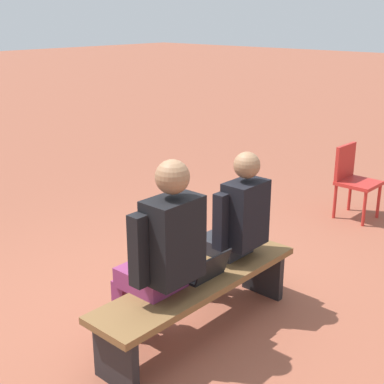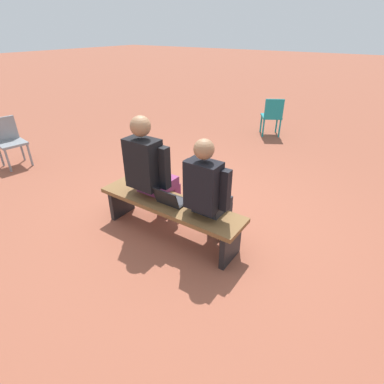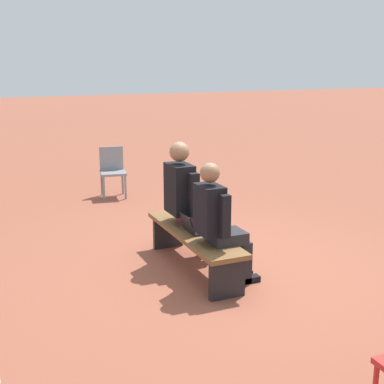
# 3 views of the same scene
# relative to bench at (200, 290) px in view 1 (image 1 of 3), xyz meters

# --- Properties ---
(ground_plane) EXTENTS (60.00, 60.00, 0.00)m
(ground_plane) POSITION_rel_bench_xyz_m (-0.03, -0.36, -0.35)
(ground_plane) COLOR brown
(bench) EXTENTS (1.80, 0.44, 0.45)m
(bench) POSITION_rel_bench_xyz_m (0.00, 0.00, 0.00)
(bench) COLOR brown
(bench) RESTS_ON ground
(person_student) EXTENTS (0.52, 0.65, 1.30)m
(person_student) POSITION_rel_bench_xyz_m (-0.47, -0.06, 0.34)
(person_student) COLOR #232328
(person_student) RESTS_ON ground
(person_adult) EXTENTS (0.58, 0.73, 1.40)m
(person_adult) POSITION_rel_bench_xyz_m (0.31, -0.07, 0.39)
(person_adult) COLOR #7F2D5B
(person_adult) RESTS_ON ground
(laptop) EXTENTS (0.32, 0.29, 0.21)m
(laptop) POSITION_rel_bench_xyz_m (-0.03, 0.01, 0.15)
(laptop) COLOR black
(laptop) RESTS_ON bench
(plastic_chair_near_bench_left) EXTENTS (0.43, 0.43, 0.84)m
(plastic_chair_near_bench_left) POSITION_rel_bench_xyz_m (-2.99, -0.29, 0.13)
(plastic_chair_near_bench_left) COLOR red
(plastic_chair_near_bench_left) RESTS_ON ground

